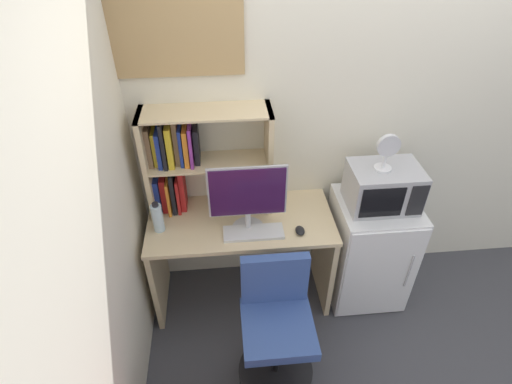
{
  "coord_description": "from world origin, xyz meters",
  "views": [
    {
      "loc": [
        -1.02,
        -2.35,
        2.58
      ],
      "look_at": [
        -0.82,
        -0.32,
        1.03
      ],
      "focal_mm": 28.37,
      "sensor_mm": 36.0,
      "label": 1
    }
  ],
  "objects_px": {
    "hutch_bookshelf": "(188,159)",
    "desk_fan": "(387,150)",
    "desk_chair": "(276,329)",
    "keyboard": "(254,233)",
    "wall_corkboard": "(176,39)",
    "mini_fridge": "(369,249)",
    "monitor": "(248,196)",
    "computer_mouse": "(300,231)",
    "water_bottle": "(158,218)",
    "microwave": "(383,187)"
  },
  "relations": [
    {
      "from": "hutch_bookshelf",
      "to": "desk_fan",
      "type": "xyz_separation_m",
      "value": [
        1.22,
        -0.2,
        0.12
      ]
    },
    {
      "from": "hutch_bookshelf",
      "to": "desk_chair",
      "type": "height_order",
      "value": "hutch_bookshelf"
    },
    {
      "from": "keyboard",
      "to": "wall_corkboard",
      "type": "xyz_separation_m",
      "value": [
        -0.39,
        0.42,
        1.11
      ]
    },
    {
      "from": "hutch_bookshelf",
      "to": "keyboard",
      "type": "bearing_deg",
      "value": -39.28
    },
    {
      "from": "mini_fridge",
      "to": "desk_chair",
      "type": "xyz_separation_m",
      "value": [
        -0.77,
        -0.59,
        -0.03
      ]
    },
    {
      "from": "monitor",
      "to": "desk_chair",
      "type": "height_order",
      "value": "monitor"
    },
    {
      "from": "hutch_bookshelf",
      "to": "monitor",
      "type": "distance_m",
      "value": 0.47
    },
    {
      "from": "hutch_bookshelf",
      "to": "desk_chair",
      "type": "xyz_separation_m",
      "value": [
        0.49,
        -0.79,
        -0.76
      ]
    },
    {
      "from": "computer_mouse",
      "to": "monitor",
      "type": "bearing_deg",
      "value": 168.25
    },
    {
      "from": "hutch_bookshelf",
      "to": "wall_corkboard",
      "type": "relative_size",
      "value": 1.06
    },
    {
      "from": "keyboard",
      "to": "water_bottle",
      "type": "bearing_deg",
      "value": 170.87
    },
    {
      "from": "microwave",
      "to": "desk_fan",
      "type": "height_order",
      "value": "desk_fan"
    },
    {
      "from": "monitor",
      "to": "microwave",
      "type": "relative_size",
      "value": 1.08
    },
    {
      "from": "computer_mouse",
      "to": "desk_chair",
      "type": "distance_m",
      "value": 0.63
    },
    {
      "from": "desk_chair",
      "to": "monitor",
      "type": "bearing_deg",
      "value": 103.85
    },
    {
      "from": "mini_fridge",
      "to": "desk_chair",
      "type": "relative_size",
      "value": 0.97
    },
    {
      "from": "mini_fridge",
      "to": "wall_corkboard",
      "type": "height_order",
      "value": "wall_corkboard"
    },
    {
      "from": "monitor",
      "to": "microwave",
      "type": "xyz_separation_m",
      "value": [
        0.9,
        0.07,
        -0.04
      ]
    },
    {
      "from": "water_bottle",
      "to": "monitor",
      "type": "bearing_deg",
      "value": -4.46
    },
    {
      "from": "desk_fan",
      "to": "wall_corkboard",
      "type": "xyz_separation_m",
      "value": [
        -1.23,
        0.31,
        0.61
      ]
    },
    {
      "from": "keyboard",
      "to": "water_bottle",
      "type": "height_order",
      "value": "water_bottle"
    },
    {
      "from": "keyboard",
      "to": "microwave",
      "type": "distance_m",
      "value": 0.9
    },
    {
      "from": "water_bottle",
      "to": "wall_corkboard",
      "type": "height_order",
      "value": "wall_corkboard"
    },
    {
      "from": "wall_corkboard",
      "to": "computer_mouse",
      "type": "bearing_deg",
      "value": -32.42
    },
    {
      "from": "hutch_bookshelf",
      "to": "desk_fan",
      "type": "height_order",
      "value": "hutch_bookshelf"
    },
    {
      "from": "hutch_bookshelf",
      "to": "computer_mouse",
      "type": "xyz_separation_m",
      "value": [
        0.69,
        -0.34,
        -0.37
      ]
    },
    {
      "from": "mini_fridge",
      "to": "desk_chair",
      "type": "height_order",
      "value": "desk_chair"
    },
    {
      "from": "hutch_bookshelf",
      "to": "microwave",
      "type": "distance_m",
      "value": 1.28
    },
    {
      "from": "monitor",
      "to": "water_bottle",
      "type": "distance_m",
      "value": 0.6
    },
    {
      "from": "desk_fan",
      "to": "monitor",
      "type": "bearing_deg",
      "value": -175.62
    },
    {
      "from": "monitor",
      "to": "keyboard",
      "type": "xyz_separation_m",
      "value": [
        0.03,
        -0.05,
        -0.26
      ]
    },
    {
      "from": "monitor",
      "to": "computer_mouse",
      "type": "relative_size",
      "value": 5.48
    },
    {
      "from": "hutch_bookshelf",
      "to": "wall_corkboard",
      "type": "xyz_separation_m",
      "value": [
        -0.0,
        0.1,
        0.73
      ]
    },
    {
      "from": "computer_mouse",
      "to": "microwave",
      "type": "relative_size",
      "value": 0.2
    },
    {
      "from": "keyboard",
      "to": "desk_chair",
      "type": "distance_m",
      "value": 0.61
    },
    {
      "from": "computer_mouse",
      "to": "microwave",
      "type": "bearing_deg",
      "value": 13.98
    },
    {
      "from": "water_bottle",
      "to": "keyboard",
      "type": "bearing_deg",
      "value": -9.13
    },
    {
      "from": "wall_corkboard",
      "to": "microwave",
      "type": "bearing_deg",
      "value": -13.42
    },
    {
      "from": "hutch_bookshelf",
      "to": "wall_corkboard",
      "type": "bearing_deg",
      "value": 90.4
    },
    {
      "from": "keyboard",
      "to": "computer_mouse",
      "type": "relative_size",
      "value": 4.36
    },
    {
      "from": "hutch_bookshelf",
      "to": "microwave",
      "type": "height_order",
      "value": "hutch_bookshelf"
    },
    {
      "from": "computer_mouse",
      "to": "mini_fridge",
      "type": "xyz_separation_m",
      "value": [
        0.56,
        0.14,
        -0.36
      ]
    },
    {
      "from": "water_bottle",
      "to": "desk_chair",
      "type": "height_order",
      "value": "water_bottle"
    },
    {
      "from": "microwave",
      "to": "wall_corkboard",
      "type": "bearing_deg",
      "value": 166.58
    },
    {
      "from": "computer_mouse",
      "to": "desk_fan",
      "type": "bearing_deg",
      "value": 14.27
    },
    {
      "from": "hutch_bookshelf",
      "to": "computer_mouse",
      "type": "height_order",
      "value": "hutch_bookshelf"
    },
    {
      "from": "mini_fridge",
      "to": "desk_fan",
      "type": "relative_size",
      "value": 3.45
    },
    {
      "from": "monitor",
      "to": "microwave",
      "type": "bearing_deg",
      "value": 4.55
    },
    {
      "from": "desk_chair",
      "to": "hutch_bookshelf",
      "type": "bearing_deg",
      "value": 121.86
    },
    {
      "from": "mini_fridge",
      "to": "desk_fan",
      "type": "distance_m",
      "value": 0.86
    }
  ]
}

